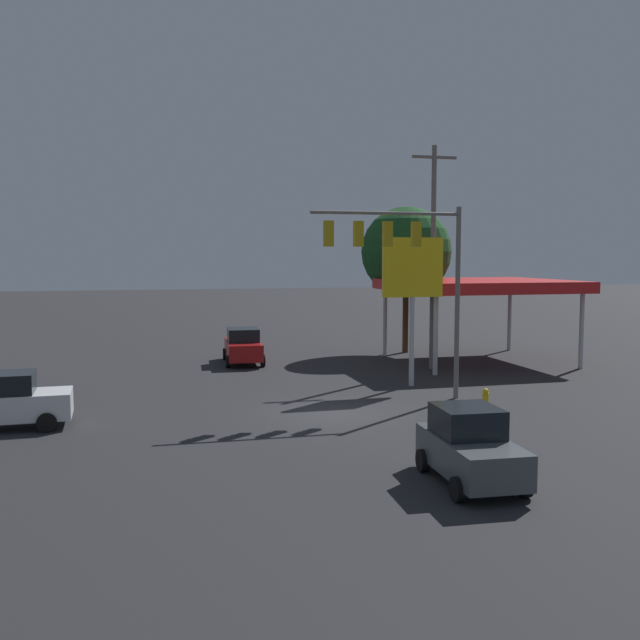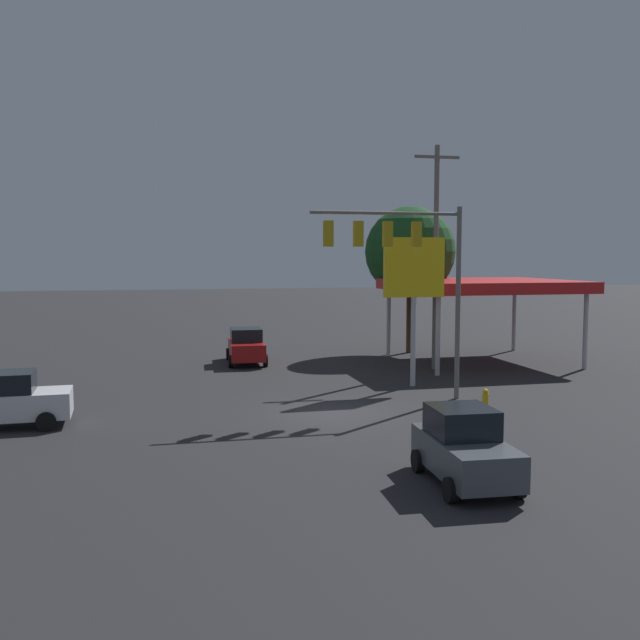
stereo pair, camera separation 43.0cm
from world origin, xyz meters
The scene contains 10 objects.
ground_plane centered at (0.00, 0.00, 0.00)m, with size 200.00×200.00×0.00m, color #262628.
traffic_signal_assembly centered at (-3.23, -1.30, 5.94)m, with size 6.30×0.43×7.87m.
utility_pole centered at (-7.74, -8.79, 6.04)m, with size 2.40×0.26×11.50m.
gas_station_canopy centered at (-11.20, -10.60, 4.21)m, with size 9.39×8.73×4.55m.
price_sign centered at (-4.90, -4.41, 5.03)m, with size 2.82×0.27×6.71m.
sedan_waiting centered at (1.57, -13.01, 0.95)m, with size 2.27×4.50×1.93m.
sedan_far centered at (11.57, -0.24, 0.95)m, with size 4.46×2.18×1.93m.
hatchback_crossing centered at (-1.25, 8.97, 0.95)m, with size 2.11×3.88×1.97m.
street_tree centered at (-8.65, -14.97, 6.12)m, with size 5.43×5.43×8.85m.
fire_hydrant centered at (-5.67, 1.26, 0.44)m, with size 0.24×0.24×0.88m.
Camera 2 is at (6.55, 25.67, 5.92)m, focal length 40.00 mm.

